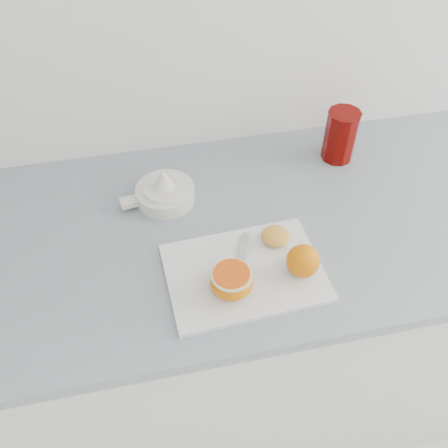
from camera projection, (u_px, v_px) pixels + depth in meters
name	position (u px, v px, depth m)	size (l,w,h in m)	color
counter	(271.00, 320.00, 1.45)	(2.52, 0.64, 0.89)	silver
cutting_board	(244.00, 273.00, 1.01)	(0.31, 0.22, 0.01)	silver
whole_orange	(303.00, 261.00, 0.98)	(0.07, 0.07, 0.07)	#E26800
half_orange	(232.00, 281.00, 0.96)	(0.08, 0.08, 0.05)	#E26800
squeezed_shell	(276.00, 236.00, 1.05)	(0.06, 0.06, 0.03)	gold
paring_knife	(238.00, 276.00, 0.99)	(0.07, 0.16, 0.01)	#4A3019
citrus_juicer	(164.00, 191.00, 1.14)	(0.17, 0.14, 0.09)	white
red_tumbler	(340.00, 137.00, 1.22)	(0.08, 0.08, 0.13)	#620200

